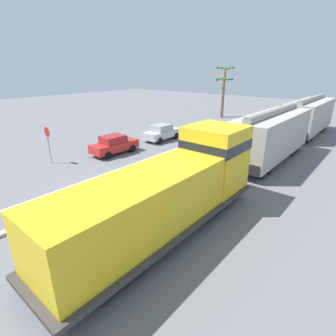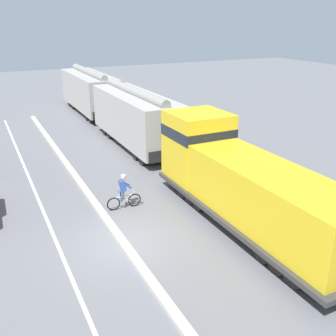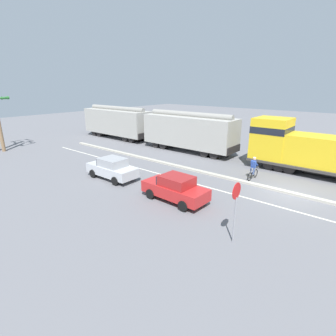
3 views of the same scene
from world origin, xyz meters
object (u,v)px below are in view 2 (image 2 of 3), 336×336
(locomotive, at_px, (238,183))
(hopper_car_lead, at_px, (135,118))
(hopper_car_middle, at_px, (90,92))
(cyclist, at_px, (123,193))

(locomotive, relative_size, hopper_car_lead, 1.10)
(hopper_car_lead, height_order, hopper_car_middle, same)
(hopper_car_lead, bearing_deg, hopper_car_middle, 90.00)
(locomotive, distance_m, cyclist, 5.42)
(hopper_car_middle, height_order, cyclist, hopper_car_middle)
(hopper_car_lead, relative_size, hopper_car_middle, 1.00)
(hopper_car_middle, relative_size, cyclist, 6.18)
(locomotive, distance_m, hopper_car_lead, 12.16)
(locomotive, relative_size, cyclist, 6.77)
(cyclist, bearing_deg, hopper_car_lead, 64.66)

